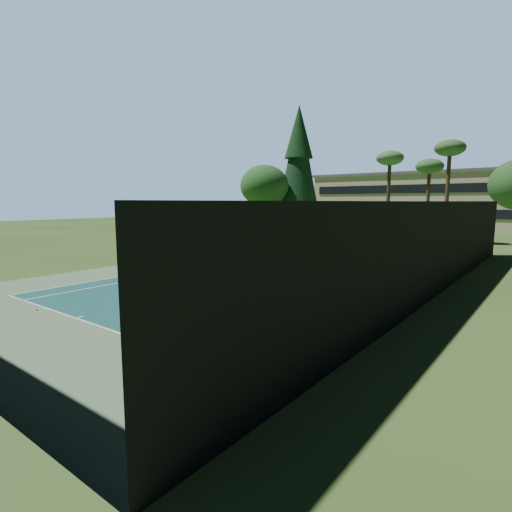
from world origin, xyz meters
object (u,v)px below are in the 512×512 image
Objects in this scene: tennis_ball_c at (290,268)px; tennis_ball_d at (233,258)px; park_bench at (351,240)px; player at (151,288)px; tennis_ball_b at (286,260)px; trash_bin at (369,242)px; tennis_net at (274,262)px; tennis_ball_a at (37,310)px.

tennis_ball_c is 1.00× the size of tennis_ball_d.
park_bench is (3.00, 13.09, 0.51)m from tennis_ball_d.
player is 22.23× the size of tennis_ball_c.
tennis_ball_c is at bearing -53.11° from tennis_ball_b.
trash_bin is at bearing -8.82° from park_bench.
tennis_net is 186.70× the size of tennis_ball_b.
tennis_ball_d is (-5.51, 1.11, -0.00)m from tennis_ball_c.
tennis_ball_a reaches higher than tennis_ball_b.
tennis_net is 168.32× the size of tennis_ball_d.
tennis_net reaches higher than tennis_ball_c.
trash_bin is (1.65, 27.49, 0.44)m from tennis_ball_a.
tennis_ball_d is at bearing -102.90° from park_bench.
tennis_net is 8.60× the size of park_bench.
tennis_net is 12.42m from tennis_ball_a.
tennis_ball_a is at bearing -99.70° from tennis_net.
player reaches higher than tennis_net.
tennis_ball_c reaches higher than tennis_ball_a.
player is at bearing -86.25° from trash_bin.
tennis_net is 168.11× the size of tennis_ball_c.
tennis_ball_a is 0.08× the size of trash_bin.
tennis_net is 15.27m from trash_bin.
player is at bearing -84.96° from tennis_ball_c.
player is at bearing -77.42° from tennis_ball_b.
trash_bin reaches higher than tennis_ball_a.
player is 22.25× the size of tennis_ball_d.
tennis_ball_b is at bearing -87.92° from park_bench.
tennis_net is 4.59m from tennis_ball_b.
player reaches higher than tennis_ball_c.
trash_bin is at bearing 82.61° from tennis_ball_b.
trash_bin is (1.44, 11.11, 0.44)m from tennis_ball_b.
tennis_ball_b is (-1.88, 4.15, -0.52)m from tennis_net.
tennis_ball_a is at bearing -93.44° from trash_bin.
park_bench is (-2.29, 15.55, -0.01)m from tennis_net.
trash_bin reaches higher than tennis_ball_d.
tennis_net is 7.56× the size of player.
park_bench is at bearing 92.08° from tennis_ball_b.
tennis_ball_d is at bearing 155.07° from tennis_net.
trash_bin is (4.85, 12.80, 0.44)m from tennis_ball_d.
player reaches higher than trash_bin.
tennis_ball_b is at bearing 89.25° from tennis_ball_a.
tennis_net is at bearing -65.68° from tennis_ball_b.
park_bench reaches higher than trash_bin.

